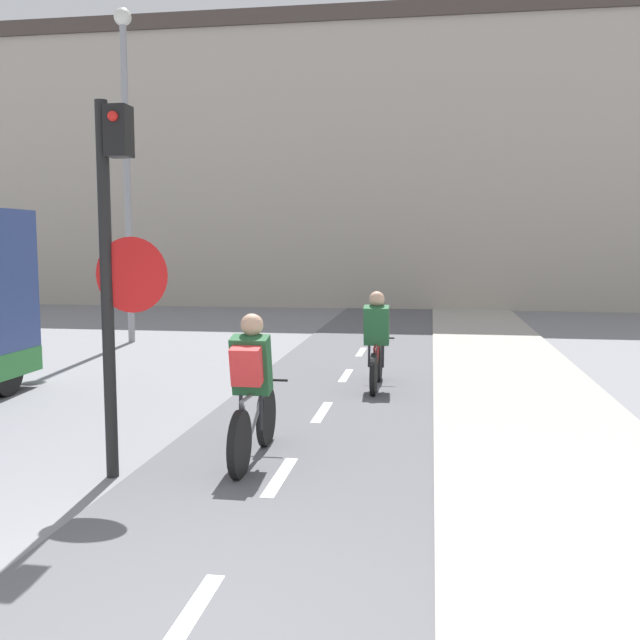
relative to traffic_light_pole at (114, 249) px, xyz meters
The scene contains 5 objects.
building_row_background 19.69m from the traffic_light_pole, 85.75° to the left, with size 60.00×5.20×9.53m.
traffic_light_pole is the anchor object (origin of this frame).
street_lamp_far 9.46m from the traffic_light_pole, 113.04° to the left, with size 0.36×0.36×6.94m.
cyclist_near 1.84m from the traffic_light_pole, 29.26° to the left, with size 0.46×1.68×1.46m.
cyclist_far 4.95m from the traffic_light_pole, 65.10° to the left, with size 0.46×1.64×1.43m.
Camera 1 is at (1.32, -3.12, 2.13)m, focal length 40.00 mm.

